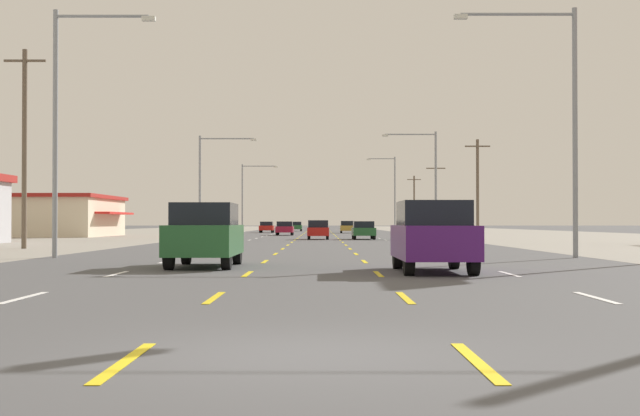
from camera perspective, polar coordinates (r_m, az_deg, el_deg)
The scene contains 24 objects.
ground_plane at distance 75.43m, azimuth -0.39°, elevation -1.96°, with size 572.00×572.00×0.00m, color #4C4C4F.
lot_apron_left at distance 79.44m, azimuth -18.55°, elevation -1.86°, with size 28.00×440.00×0.01m, color gray.
lot_apron_right at distance 79.32m, azimuth 17.80°, elevation -1.86°, with size 28.00×440.00×0.01m, color gray.
lane_markings at distance 113.92m, azimuth -0.34°, elevation -1.60°, with size 10.64×227.60×0.01m.
signal_span_wire at distance 19.69m, azimuth -0.21°, elevation 11.16°, with size 25.74×0.53×9.69m.
suv_inner_right_nearest at distance 25.16m, azimuth 6.96°, elevation -1.73°, with size 1.98×4.90×1.98m.
suv_inner_left_near at distance 27.99m, azimuth -7.57°, elevation -1.65°, with size 1.98×4.90×1.98m.
hatchback_center_turn_mid at distance 72.00m, azimuth -0.36°, elevation -1.39°, with size 1.72×3.90×1.54m.
sedan_inner_right_midfar at distance 72.34m, azimuth 2.54°, elevation -1.41°, with size 1.80×4.50×1.46m.
sedan_inner_left_far at distance 94.39m, azimuth -2.50°, elevation -1.29°, with size 1.80×4.50×1.46m.
hatchback_inner_right_farther at distance 113.44m, azimuth 1.49°, elevation -1.21°, with size 1.72×3.90×1.54m.
sedan_far_left_farthest at distance 117.62m, azimuth -3.66°, elevation -1.21°, with size 1.80×4.50×1.46m.
sedan_inner_left_distant_a at distance 136.85m, azimuth -1.78°, elevation -1.17°, with size 1.80×4.50×1.46m.
storefront_left_row_2 at distance 91.25m, azimuth -16.68°, elevation -0.47°, with size 11.85×15.78×4.00m.
streetlight_left_row_0 at distance 36.47m, azimuth -16.15°, elevation 5.76°, with size 4.00×0.26×9.70m.
streetlight_right_row_0 at distance 36.35m, azimuth 14.88°, elevation 5.99°, with size 4.82×0.26×9.78m.
streetlight_left_row_1 at distance 77.51m, azimuth -7.47°, elevation 1.97°, with size 5.00×0.26×8.83m.
streetlight_right_row_1 at distance 77.48m, azimuth 6.75°, elevation 2.08°, with size 4.72×0.26×9.20m.
streetlight_left_row_2 at distance 119.24m, azimuth -4.95°, elevation 1.02°, with size 4.81×0.26×9.09m.
streetlight_right_row_2 at distance 119.24m, azimuth 4.37°, elevation 1.21°, with size 3.87×0.26×10.08m.
utility_pole_left_row_0 at distance 49.50m, azimuth -18.55°, elevation 3.83°, with size 2.20×0.26×10.47m.
utility_pole_right_row_1 at distance 79.10m, azimuth 9.76°, elevation 1.36°, with size 2.20×0.26×8.61m.
utility_pole_right_row_2 at distance 103.80m, azimuth 7.14°, elevation 0.70°, with size 2.20×0.26×8.19m.
utility_pole_right_row_3 at distance 142.70m, azimuth 5.77°, elevation 0.38°, with size 2.20×0.26×8.76m.
Camera 1 is at (0.19, -9.41, 1.39)m, focal length 50.25 mm.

